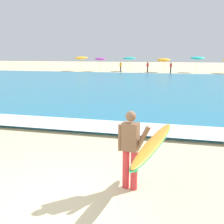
% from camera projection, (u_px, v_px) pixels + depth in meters
% --- Properties ---
extents(ground_plane, '(160.00, 160.00, 0.00)m').
position_uv_depth(ground_plane, '(56.00, 202.00, 5.16)').
color(ground_plane, beige).
extents(sea, '(120.00, 28.00, 0.14)m').
position_uv_depth(sea, '(149.00, 86.00, 22.61)').
color(sea, teal).
rests_on(sea, ground).
extents(surf_foam, '(120.00, 1.68, 0.01)m').
position_uv_depth(surf_foam, '(114.00, 127.00, 9.90)').
color(surf_foam, white).
rests_on(surf_foam, sea).
extents(surfer_with_board, '(1.19, 2.67, 1.73)m').
position_uv_depth(surfer_with_board, '(142.00, 145.00, 5.36)').
color(surfer_with_board, red).
rests_on(surfer_with_board, ground).
extents(beach_umbrella_0, '(2.15, 2.18, 2.37)m').
position_uv_depth(beach_umbrella_0, '(81.00, 58.00, 42.64)').
color(beach_umbrella_0, beige).
rests_on(beach_umbrella_0, ground).
extents(beach_umbrella_1, '(1.76, 1.77, 2.15)m').
position_uv_depth(beach_umbrella_1, '(100.00, 59.00, 41.27)').
color(beach_umbrella_1, beige).
rests_on(beach_umbrella_1, ground).
extents(beach_umbrella_2, '(2.07, 2.08, 2.22)m').
position_uv_depth(beach_umbrella_2, '(129.00, 58.00, 42.01)').
color(beach_umbrella_2, beige).
rests_on(beach_umbrella_2, ground).
extents(beach_umbrella_3, '(2.03, 2.05, 2.12)m').
position_uv_depth(beach_umbrella_3, '(164.00, 60.00, 39.66)').
color(beach_umbrella_3, beige).
rests_on(beach_umbrella_3, ground).
extents(beach_umbrella_4, '(2.12, 2.15, 2.38)m').
position_uv_depth(beach_umbrella_4, '(197.00, 58.00, 38.96)').
color(beach_umbrella_4, beige).
rests_on(beach_umbrella_4, ground).
extents(beachgoer_near_row_left, '(0.32, 0.20, 1.58)m').
position_uv_depth(beachgoer_near_row_left, '(171.00, 67.00, 37.49)').
color(beachgoer_near_row_left, '#383842').
rests_on(beachgoer_near_row_left, ground).
extents(beachgoer_near_row_mid, '(0.32, 0.20, 1.58)m').
position_uv_depth(beachgoer_near_row_mid, '(148.00, 67.00, 38.99)').
color(beachgoer_near_row_mid, '#383842').
rests_on(beachgoer_near_row_mid, ground).
extents(beachgoer_near_row_right, '(0.32, 0.20, 1.58)m').
position_uv_depth(beachgoer_near_row_right, '(121.00, 66.00, 39.90)').
color(beachgoer_near_row_right, '#383842').
rests_on(beachgoer_near_row_right, ground).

